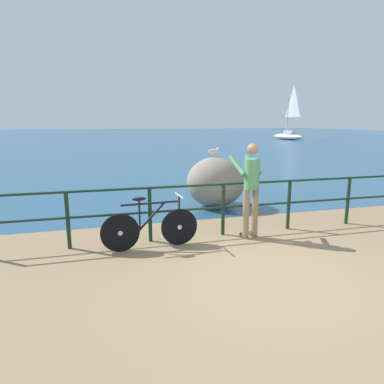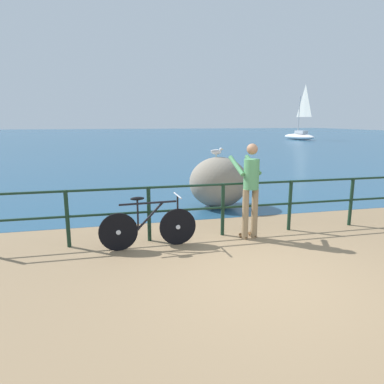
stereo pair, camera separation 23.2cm
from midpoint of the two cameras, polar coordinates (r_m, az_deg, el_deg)
name	(u,v)px [view 2 (the right image)]	position (r m, az deg, el deg)	size (l,w,h in m)	color
ground_plane	(141,153)	(24.31, -8.12, 6.33)	(120.00, 120.00, 0.10)	#846B4C
sea_surface	(125,136)	(52.26, -10.97, 9.11)	(120.00, 90.00, 0.01)	navy
promenade_railing	(223,203)	(6.62, 6.13, -1.82)	(8.56, 0.07, 1.02)	black
bicycle	(149,226)	(6.03, -6.03, -5.62)	(1.70, 0.48, 0.92)	black
person_at_railing	(250,186)	(6.45, 10.64, 0.90)	(0.52, 0.67, 1.78)	#8C7251
breakwater_boulder_main	(219,182)	(8.82, 5.17, 1.62)	(1.50, 1.31, 1.28)	gray
seagull	(216,151)	(8.76, 4.80, 6.71)	(0.34, 0.18, 0.23)	gold
sailboat	(299,134)	(42.18, 17.51, 9.18)	(2.44, 4.59, 6.16)	white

